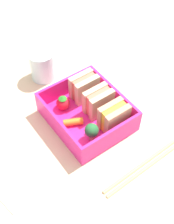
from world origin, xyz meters
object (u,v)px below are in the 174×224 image
(carrot_stick_far_left, at_px, (73,122))
(sandwich_center_left, at_px, (98,101))
(sandwich_left, at_px, (84,87))
(strawberry_far_left, at_px, (63,103))
(chopstick_pair, at_px, (146,164))
(broccoli_floret, at_px, (92,131))
(sandwich_center, at_px, (114,117))
(drinking_glass, at_px, (42,65))
(folded_napkin, at_px, (21,176))

(carrot_stick_far_left, bearing_deg, sandwich_center_left, 90.28)
(sandwich_left, distance_m, strawberry_far_left, 0.06)
(carrot_stick_far_left, xyz_separation_m, chopstick_pair, (0.16, 0.06, -0.02))
(sandwich_center_left, xyz_separation_m, strawberry_far_left, (-0.05, -0.06, -0.01))
(broccoli_floret, bearing_deg, sandwich_center, 89.64)
(drinking_glass, relative_size, folded_napkin, 0.64)
(sandwich_center, xyz_separation_m, chopstick_pair, (0.11, -0.00, -0.04))
(sandwich_center, relative_size, strawberry_far_left, 1.66)
(sandwich_center_left, relative_size, strawberry_far_left, 1.66)
(strawberry_far_left, xyz_separation_m, drinking_glass, (-0.12, 0.02, 0.01))
(drinking_glass, bearing_deg, chopstick_pair, 6.07)
(sandwich_left, bearing_deg, chopstick_pair, -0.37)
(sandwich_center, relative_size, broccoli_floret, 1.42)
(sandwich_center, distance_m, folded_napkin, 0.22)
(drinking_glass, xyz_separation_m, folded_napkin, (0.21, -0.18, -0.03))
(sandwich_left, relative_size, carrot_stick_far_left, 1.43)
(strawberry_far_left, relative_size, drinking_glass, 0.49)
(carrot_stick_far_left, bearing_deg, sandwich_center, 51.70)
(broccoli_floret, bearing_deg, drinking_glass, 175.16)
(sandwich_left, xyz_separation_m, carrot_stick_far_left, (0.05, -0.07, -0.02))
(sandwich_left, height_order, sandwich_center, same)
(sandwich_center_left, xyz_separation_m, sandwich_center, (0.05, 0.00, 0.00))
(drinking_glass, bearing_deg, folded_napkin, -40.04)
(strawberry_far_left, distance_m, broccoli_floret, 0.10)
(sandwich_center_left, relative_size, drinking_glass, 0.81)
(carrot_stick_far_left, relative_size, drinking_glass, 0.56)
(drinking_glass, bearing_deg, broccoli_floret, -4.84)
(sandwich_center_left, relative_size, sandwich_center, 1.00)
(sandwich_center_left, bearing_deg, sandwich_center, 0.00)
(broccoli_floret, distance_m, chopstick_pair, 0.13)
(strawberry_far_left, distance_m, carrot_stick_far_left, 0.05)
(sandwich_center_left, distance_m, broccoli_floret, 0.08)
(carrot_stick_far_left, relative_size, broccoli_floret, 0.99)
(broccoli_floret, height_order, folded_napkin, broccoli_floret)
(chopstick_pair, height_order, drinking_glass, drinking_glass)
(sandwich_center_left, height_order, broccoli_floret, sandwich_center_left)
(sandwich_center_left, bearing_deg, chopstick_pair, -0.50)
(strawberry_far_left, relative_size, carrot_stick_far_left, 0.87)
(sandwich_center, relative_size, chopstick_pair, 0.28)
(drinking_glass, distance_m, folded_napkin, 0.27)
(strawberry_far_left, xyz_separation_m, carrot_stick_far_left, (0.05, -0.01, -0.01))
(strawberry_far_left, bearing_deg, folded_napkin, -60.52)
(folded_napkin, bearing_deg, chopstick_pair, 59.81)
(folded_napkin, bearing_deg, sandwich_center_left, 99.85)
(carrot_stick_far_left, distance_m, chopstick_pair, 0.17)
(sandwich_center, height_order, strawberry_far_left, sandwich_center)
(chopstick_pair, relative_size, drinking_glass, 2.85)
(sandwich_center, bearing_deg, drinking_glass, -170.72)
(strawberry_far_left, bearing_deg, sandwich_center_left, 48.80)
(sandwich_center, bearing_deg, strawberry_far_left, -150.64)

